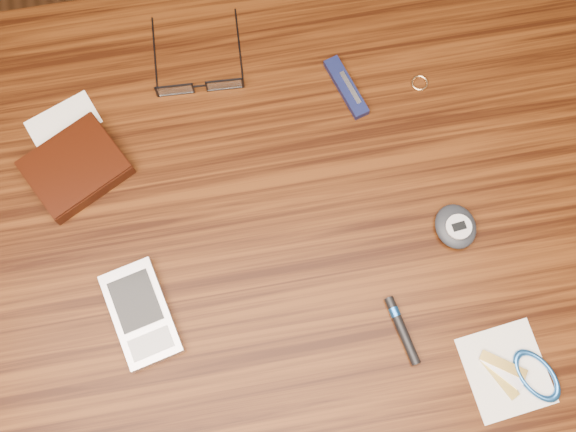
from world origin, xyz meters
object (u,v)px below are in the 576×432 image
at_px(wallet_and_card, 75,166).
at_px(pocket_knife, 346,87).
at_px(notepad_keys, 522,373).
at_px(pedometer, 456,226).
at_px(desk, 255,241).
at_px(eyeglasses, 199,83).
at_px(pda_phone, 141,314).

xyz_separation_m(wallet_and_card, pocket_knife, (0.36, 0.05, -0.01)).
bearing_deg(notepad_keys, pedometer, 101.01).
distance_m(desk, eyeglasses, 0.23).
bearing_deg(pedometer, eyeglasses, 138.96).
relative_size(wallet_and_card, notepad_keys, 1.47).
bearing_deg(pda_phone, eyeglasses, 68.82).
bearing_deg(notepad_keys, wallet_and_card, 144.90).
distance_m(pda_phone, notepad_keys, 0.45).
relative_size(pda_phone, pedometer, 2.11).
relative_size(wallet_and_card, pedometer, 2.85).
height_order(wallet_and_card, notepad_keys, wallet_and_card).
relative_size(desk, notepad_keys, 8.23).
bearing_deg(wallet_and_card, eyeglasses, 27.38).
xyz_separation_m(desk, pedometer, (0.25, -0.05, 0.11)).
height_order(eyeglasses, pda_phone, eyeglasses).
bearing_deg(pocket_knife, notepad_keys, -71.62).
distance_m(wallet_and_card, pedometer, 0.48).
relative_size(desk, pda_phone, 7.57).
bearing_deg(eyeglasses, pocket_knife, -11.09).
relative_size(desk, eyeglasses, 8.06).
bearing_deg(eyeglasses, pedometer, -41.04).
bearing_deg(pocket_knife, desk, -134.26).
bearing_deg(notepad_keys, pocket_knife, 108.38).
distance_m(pda_phone, pedometer, 0.39).
height_order(desk, pocket_knife, pocket_knife).
bearing_deg(eyeglasses, wallet_and_card, -152.62).
height_order(eyeglasses, pocket_knife, eyeglasses).
height_order(desk, notepad_keys, notepad_keys).
xyz_separation_m(wallet_and_card, eyeglasses, (0.17, 0.09, -0.00)).
bearing_deg(wallet_and_card, pocket_knife, 8.13).
relative_size(eyeglasses, notepad_keys, 1.02).
xyz_separation_m(wallet_and_card, pda_phone, (0.06, -0.20, -0.00)).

